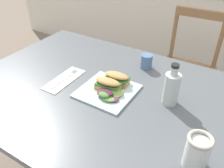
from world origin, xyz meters
The scene contains 11 objects.
dining_table centered at (0.05, 0.15, 0.63)m, with size 1.39×0.93×0.74m.
chair_wooden_far centered at (0.19, 1.03, 0.45)m, with size 0.42×0.42×0.87m.
plate_lunch centered at (0.04, 0.15, 0.74)m, with size 0.24×0.24×0.01m, color silver.
sandwich_half_front centered at (0.04, 0.15, 0.78)m, with size 0.12×0.07×0.06m.
sandwich_half_back centered at (0.05, 0.22, 0.78)m, with size 0.12×0.07×0.06m.
salad_mixed_greens centered at (0.07, 0.12, 0.76)m, with size 0.12×0.12×0.03m.
napkin_folded centered at (-0.20, 0.12, 0.74)m, with size 0.09×0.23×0.00m, color silver.
fork_on_napkin centered at (-0.20, 0.14, 0.75)m, with size 0.03×0.19×0.00m.
bottle_cold_brew centered at (0.30, 0.22, 0.81)m, with size 0.07×0.07×0.19m.
mason_jar_iced_tea centered at (0.48, -0.04, 0.80)m, with size 0.08×0.08×0.12m.
cup_extra_side centered at (0.10, 0.44, 0.78)m, with size 0.06×0.06×0.08m, color #4C6B93.
Camera 1 is at (0.51, -0.58, 1.38)m, focal length 37.84 mm.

